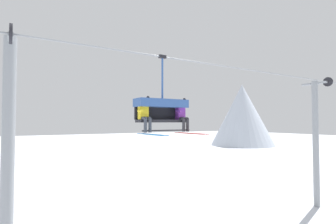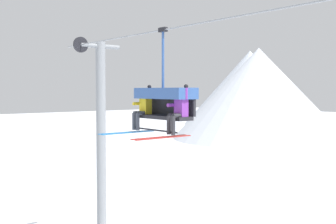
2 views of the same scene
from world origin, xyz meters
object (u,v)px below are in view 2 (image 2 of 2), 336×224
at_px(lift_tower_near, 101,140).
at_px(chairlift_chair, 165,98).
at_px(skier_yellow, 142,108).
at_px(skier_purple, 178,110).

height_order(lift_tower_near, chairlift_chair, lift_tower_near).
bearing_deg(lift_tower_near, chairlift_chair, -8.42).
height_order(chairlift_chair, skier_yellow, chairlift_chair).
height_order(skier_yellow, skier_purple, same).
xyz_separation_m(lift_tower_near, skier_yellow, (4.00, -0.92, 1.37)).
bearing_deg(skier_purple, lift_tower_near, 170.60).
height_order(lift_tower_near, skier_yellow, lift_tower_near).
bearing_deg(chairlift_chair, lift_tower_near, 171.58).
bearing_deg(chairlift_chair, skier_yellow, -164.69).
xyz_separation_m(lift_tower_near, skier_purple, (5.57, -0.92, 1.37)).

